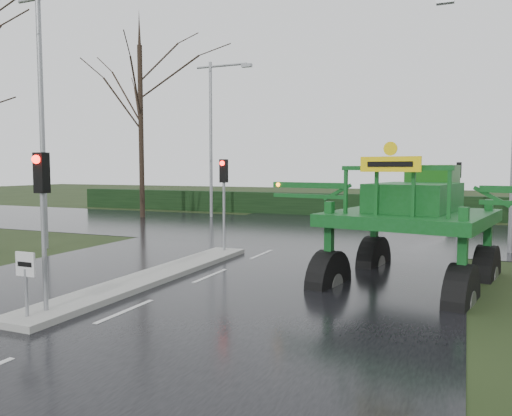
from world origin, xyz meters
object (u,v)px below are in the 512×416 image
at_px(white_sedan, 410,226).
at_px(street_light_left_near, 47,96).
at_px(street_light_left_far, 215,125).
at_px(street_light_right, 507,93).
at_px(crop_sprayer, 333,202).
at_px(traffic_signal_far, 459,180).
at_px(traffic_signal_near, 42,197).
at_px(traffic_signal_mid, 224,185).
at_px(keep_left_sign, 26,274).

bearing_deg(white_sedan, street_light_left_near, 141.84).
bearing_deg(street_light_left_far, street_light_right, -26.02).
bearing_deg(crop_sprayer, traffic_signal_far, 90.04).
bearing_deg(white_sedan, traffic_signal_near, 168.74).
bearing_deg(traffic_signal_far, crop_sprayer, 79.18).
height_order(traffic_signal_far, street_light_left_near, street_light_left_near).
height_order(traffic_signal_near, traffic_signal_mid, same).
relative_size(traffic_signal_far, white_sedan, 0.89).
distance_m(keep_left_sign, street_light_left_near, 11.32).
distance_m(keep_left_sign, traffic_signal_mid, 9.12).
relative_size(traffic_signal_near, traffic_signal_far, 1.00).
height_order(traffic_signal_near, traffic_signal_far, same).
xyz_separation_m(traffic_signal_near, street_light_left_near, (-6.89, 7.01, 3.40)).
height_order(street_light_left_near, street_light_right, same).
height_order(street_light_left_near, street_light_left_far, same).
height_order(street_light_left_far, white_sedan, street_light_left_far).
distance_m(traffic_signal_mid, traffic_signal_far, 14.75).
distance_m(traffic_signal_far, street_light_left_far, 15.08).
bearing_deg(street_light_left_far, traffic_signal_far, 0.03).
distance_m(traffic_signal_near, white_sedan, 21.83).
bearing_deg(crop_sprayer, white_sedan, 98.99).
relative_size(street_light_left_near, white_sedan, 2.54).
relative_size(keep_left_sign, street_light_left_near, 0.14).
bearing_deg(street_light_left_near, street_light_right, 20.11).
bearing_deg(white_sedan, crop_sprayer, -178.85).
height_order(traffic_signal_near, street_light_left_near, street_light_left_near).
xyz_separation_m(street_light_left_near, crop_sprayer, (11.74, -1.46, -3.72)).
relative_size(traffic_signal_mid, street_light_right, 0.35).
xyz_separation_m(traffic_signal_mid, street_light_right, (9.49, 4.51, 3.40)).
bearing_deg(traffic_signal_near, traffic_signal_mid, 90.00).
relative_size(keep_left_sign, crop_sprayer, 0.16).
xyz_separation_m(keep_left_sign, traffic_signal_near, (0.00, 0.49, 1.53)).
distance_m(keep_left_sign, white_sedan, 22.18).
height_order(traffic_signal_far, street_light_left_far, street_light_left_far).
distance_m(traffic_signal_mid, white_sedan, 13.84).
height_order(keep_left_sign, street_light_left_near, street_light_left_near).
relative_size(traffic_signal_far, street_light_right, 0.35).
bearing_deg(traffic_signal_mid, white_sedan, 66.85).
distance_m(street_light_right, crop_sprayer, 9.54).
height_order(street_light_left_far, crop_sprayer, street_light_left_far).
xyz_separation_m(traffic_signal_near, street_light_left_far, (-6.89, 21.01, 3.40)).
bearing_deg(crop_sprayer, street_light_left_near, -176.23).
height_order(keep_left_sign, street_light_right, street_light_right).
bearing_deg(traffic_signal_far, white_sedan, 0.29).
distance_m(keep_left_sign, traffic_signal_far, 22.93).
relative_size(keep_left_sign, traffic_signal_mid, 0.38).
height_order(keep_left_sign, traffic_signal_far, traffic_signal_far).
relative_size(street_light_left_near, crop_sprayer, 1.18).
relative_size(traffic_signal_mid, street_light_left_near, 0.35).
bearing_deg(keep_left_sign, street_light_left_far, 107.78).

